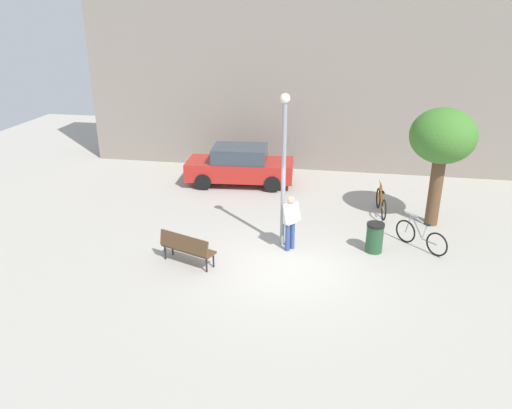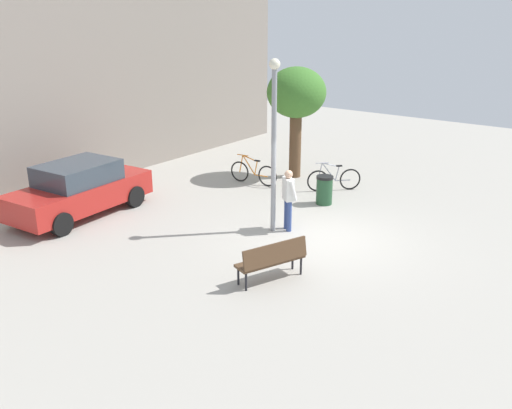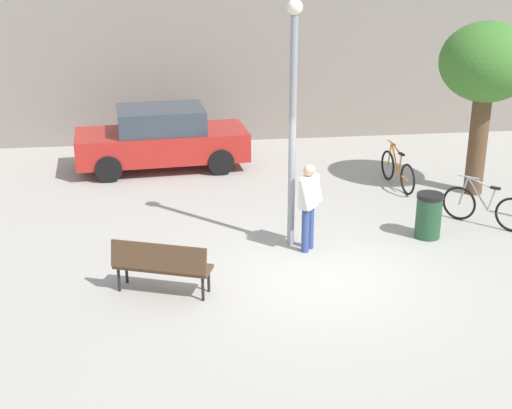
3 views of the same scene
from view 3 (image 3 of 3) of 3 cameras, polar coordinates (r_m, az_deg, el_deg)
The scene contains 9 objects.
ground_plane at distance 12.40m, azimuth 4.91°, elevation -5.74°, with size 36.00×36.00×0.00m, color #A8A399.
lamppost at distance 12.80m, azimuth 2.96°, elevation 7.73°, with size 0.28×0.28×4.51m.
person_by_lamppost at distance 13.04m, azimuth 4.22°, elevation 0.25°, with size 0.54×0.61×1.67m.
park_bench at distance 11.66m, azimuth -7.58°, elevation -4.67°, with size 1.66×1.01×0.92m.
plaza_tree at distance 16.37m, azimuth 17.89°, elevation 10.43°, with size 2.02×2.02×3.83m.
bicycle_orange at distance 16.94m, azimuth 11.20°, elevation 2.66°, with size 0.25×1.80×0.97m.
bicycle_silver at distance 15.07m, azimuth 17.79°, elevation -0.23°, with size 1.34×1.29×0.97m.
parked_car_red at distance 18.02m, azimuth -7.53°, elevation 5.25°, with size 4.32×2.08×1.55m.
trash_bin at distance 14.16m, azimuth 13.60°, elevation -0.86°, with size 0.51×0.51×0.89m.
Camera 3 is at (-2.48, -10.85, 5.48)m, focal length 50.18 mm.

